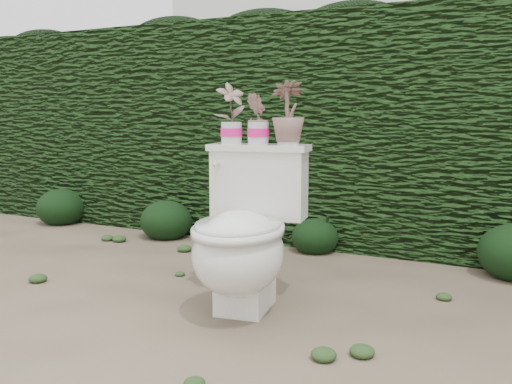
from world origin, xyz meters
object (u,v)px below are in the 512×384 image
at_px(toilet, 244,237).
at_px(potted_plant_right, 288,115).
at_px(potted_plant_left, 231,114).
at_px(potted_plant_center, 258,120).

height_order(toilet, potted_plant_right, potted_plant_right).
distance_m(toilet, potted_plant_left, 0.63).
xyz_separation_m(toilet, potted_plant_center, (-0.04, 0.24, 0.54)).
relative_size(toilet, potted_plant_left, 2.64).
bearing_deg(potted_plant_left, potted_plant_center, -47.79).
bearing_deg(potted_plant_left, potted_plant_right, -47.79).
height_order(toilet, potted_plant_left, potted_plant_left).
bearing_deg(potted_plant_center, potted_plant_left, -114.70).
relative_size(toilet, potted_plant_right, 2.65).
bearing_deg(toilet, potted_plant_right, 58.11).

